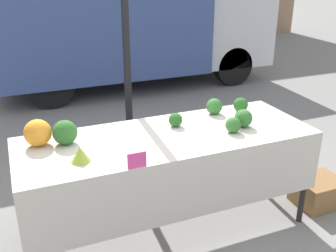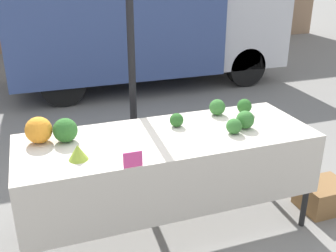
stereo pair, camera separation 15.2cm
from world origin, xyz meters
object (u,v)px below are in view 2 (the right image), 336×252
object	(u,v)px
parked_truck	(136,11)
orange_cauliflower	(39,130)
price_sign	(133,160)
produce_crate	(323,196)

from	to	relation	value
parked_truck	orange_cauliflower	bearing A→B (deg)	-114.52
orange_cauliflower	parked_truck	bearing A→B (deg)	65.48
parked_truck	orange_cauliflower	size ratio (longest dim) A/B	24.55
parked_truck	price_sign	world-z (taller)	parked_truck
parked_truck	price_sign	distance (m)	5.16
parked_truck	produce_crate	bearing A→B (deg)	-84.11
price_sign	produce_crate	bearing A→B (deg)	6.31
parked_truck	produce_crate	xyz separation A→B (m)	(0.49, -4.74, -1.23)
orange_cauliflower	produce_crate	xyz separation A→B (m)	(2.46, -0.42, -0.86)
parked_truck	price_sign	size ratio (longest dim) A/B	37.81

